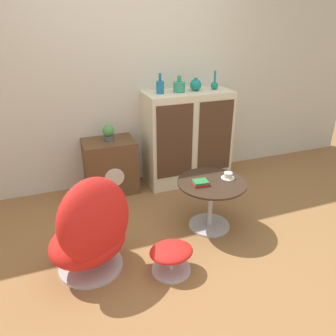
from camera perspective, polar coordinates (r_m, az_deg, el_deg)
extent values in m
plane|color=olive|center=(2.92, 2.07, -14.58)|extent=(12.00, 12.00, 0.00)
cube|color=beige|center=(3.78, -7.11, 16.27)|extent=(6.40, 0.06, 2.60)
cube|color=beige|center=(3.92, 3.31, 5.34)|extent=(1.00, 0.46, 1.09)
cube|color=#472D1E|center=(3.60, 1.21, 4.53)|extent=(0.42, 0.01, 0.83)
cube|color=#472D1E|center=(3.81, 8.23, 5.40)|extent=(0.42, 0.01, 0.83)
cube|color=brown|center=(3.78, -10.01, 0.32)|extent=(0.57, 0.41, 0.62)
cylinder|color=beige|center=(3.61, -9.29, -1.67)|extent=(0.22, 0.01, 0.22)
cylinder|color=#B7B7BC|center=(2.85, -13.22, -16.16)|extent=(0.51, 0.51, 0.02)
cylinder|color=#B7B7BC|center=(2.81, -13.33, -15.34)|extent=(0.06, 0.06, 0.08)
ellipsoid|color=red|center=(2.70, -13.73, -12.23)|extent=(0.81, 0.78, 0.30)
ellipsoid|color=red|center=(2.48, -12.59, -8.72)|extent=(0.74, 0.66, 0.67)
cylinder|color=#B7B7BC|center=(2.75, 0.56, -17.22)|extent=(0.31, 0.31, 0.02)
cylinder|color=#B7B7BC|center=(2.70, 0.57, -16.09)|extent=(0.04, 0.04, 0.12)
ellipsoid|color=red|center=(2.63, 0.58, -14.34)|extent=(0.35, 0.29, 0.09)
cylinder|color=#B7B7BC|center=(3.26, 7.17, -9.80)|extent=(0.39, 0.39, 0.02)
cylinder|color=#B7B7BC|center=(3.13, 7.39, -6.29)|extent=(0.04, 0.04, 0.44)
cylinder|color=#332319|center=(3.02, 7.63, -2.53)|extent=(0.63, 0.63, 0.02)
cylinder|color=#196699|center=(3.64, -1.38, 13.86)|extent=(0.09, 0.09, 0.13)
cylinder|color=#196699|center=(3.62, -1.40, 15.53)|extent=(0.03, 0.03, 0.08)
cylinder|color=#2D8E6B|center=(3.72, 1.95, 13.91)|extent=(0.13, 0.13, 0.11)
cylinder|color=#2D8E6B|center=(3.71, 1.97, 15.26)|extent=(0.05, 0.05, 0.07)
ellipsoid|color=#147A75|center=(3.80, 4.83, 14.22)|extent=(0.13, 0.13, 0.13)
cylinder|color=#147A75|center=(3.79, 4.87, 15.27)|extent=(0.04, 0.04, 0.02)
ellipsoid|color=#147A75|center=(3.91, 8.09, 14.04)|extent=(0.09, 0.09, 0.09)
cylinder|color=#147A75|center=(3.89, 8.18, 15.50)|extent=(0.03, 0.03, 0.13)
cylinder|color=#4C4C51|center=(3.66, -10.27, 5.17)|extent=(0.11, 0.11, 0.06)
sphere|color=#478E47|center=(3.63, -10.37, 6.43)|extent=(0.13, 0.13, 0.13)
cylinder|color=silver|center=(3.10, 10.38, -1.70)|extent=(0.13, 0.13, 0.01)
cylinder|color=silver|center=(3.09, 10.42, -1.28)|extent=(0.08, 0.08, 0.06)
cube|color=red|center=(2.94, 5.63, -2.79)|extent=(0.14, 0.12, 0.02)
cube|color=#237038|center=(2.94, 5.67, -2.40)|extent=(0.14, 0.12, 0.02)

